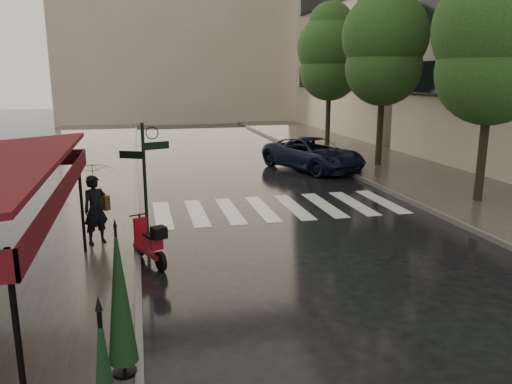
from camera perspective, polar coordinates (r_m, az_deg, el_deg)
name	(u,v)px	position (r m, az deg, el deg)	size (l,w,h in m)	color
ground	(215,294)	(9.99, -4.74, -11.55)	(120.00, 120.00, 0.00)	black
sidewalk_near	(59,180)	(21.63, -21.56, 1.29)	(6.00, 60.00, 0.12)	#38332D
sidewalk_far	(392,165)	(24.30, 15.32, 2.97)	(5.50, 60.00, 0.12)	#38332D
curb_near	(137,176)	(21.38, -13.46, 1.77)	(0.12, 60.00, 0.16)	#595651
curb_far	(337,167)	(23.10, 9.19, 2.79)	(0.12, 60.00, 0.16)	#595651
crosswalk	(278,208)	(16.13, 2.52, -1.80)	(7.85, 3.20, 0.01)	silver
signpost	(145,176)	(12.21, -12.58, 1.82)	(1.17, 0.29, 3.10)	black
haussmann_far	(384,3)	(39.58, 14.46, 20.16)	(8.00, 16.00, 18.50)	tan
backdrop_building	(181,8)	(47.54, -8.52, 20.09)	(22.00, 6.00, 20.00)	tan
tree_near	(494,37)	(17.76, 25.58, 15.65)	(3.80, 3.80, 7.99)	black
tree_mid	(385,42)	(23.64, 14.50, 16.23)	(3.80, 3.80, 8.34)	black
tree_far	(330,53)	(30.10, 8.46, 15.49)	(3.80, 3.80, 8.16)	black
pedestrian_with_umbrella	(93,178)	(12.62, -18.09, 1.53)	(1.38, 1.39, 2.48)	black
scooter	(150,244)	(11.52, -12.02, -5.79)	(0.81, 1.49, 1.04)	black
parked_car	(313,154)	(22.70, 6.56, 4.34)	(2.38, 5.16, 1.43)	black
parasol_back	(120,295)	(7.06, -15.32, -11.34)	(0.41, 0.41, 2.19)	black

